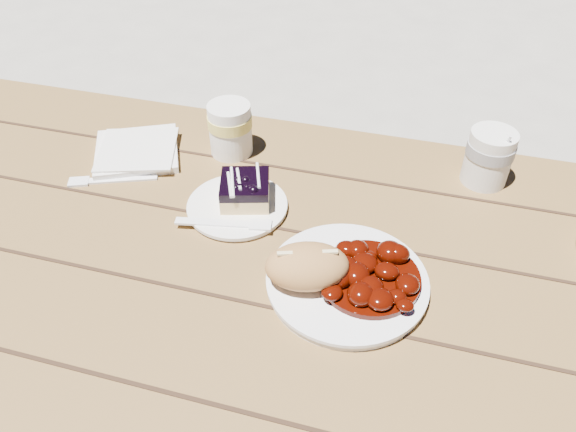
% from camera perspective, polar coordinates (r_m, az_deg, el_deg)
% --- Properties ---
extents(picnic_table, '(2.00, 1.55, 0.75)m').
position_cam_1_polar(picnic_table, '(0.96, 4.27, -12.78)').
color(picnic_table, brown).
rests_on(picnic_table, ground).
extents(main_plate, '(0.23, 0.23, 0.02)m').
position_cam_1_polar(main_plate, '(0.82, 6.00, -6.73)').
color(main_plate, white).
rests_on(main_plate, picnic_table).
extents(goulash_stew, '(0.15, 0.15, 0.04)m').
position_cam_1_polar(goulash_stew, '(0.80, 8.34, -5.47)').
color(goulash_stew, '#3A0902').
rests_on(goulash_stew, main_plate).
extents(bread_roll, '(0.14, 0.11, 0.06)m').
position_cam_1_polar(bread_roll, '(0.78, 1.95, -5.13)').
color(bread_roll, '#A97741').
rests_on(bread_roll, main_plate).
extents(dessert_plate, '(0.16, 0.16, 0.01)m').
position_cam_1_polar(dessert_plate, '(0.94, -5.17, 0.93)').
color(dessert_plate, white).
rests_on(dessert_plate, picnic_table).
extents(blueberry_cake, '(0.10, 0.10, 0.05)m').
position_cam_1_polar(blueberry_cake, '(0.93, -4.38, 2.67)').
color(blueberry_cake, '#F1CD83').
rests_on(blueberry_cake, dessert_plate).
extents(fork_dessert, '(0.16, 0.05, 0.00)m').
position_cam_1_polar(fork_dessert, '(0.90, -7.54, -0.67)').
color(fork_dessert, white).
rests_on(fork_dessert, dessert_plate).
extents(coffee_cup, '(0.08, 0.08, 0.10)m').
position_cam_1_polar(coffee_cup, '(1.03, 19.70, 5.64)').
color(coffee_cup, white).
rests_on(coffee_cup, picnic_table).
extents(napkin_stack, '(0.20, 0.20, 0.01)m').
position_cam_1_polar(napkin_stack, '(1.10, -15.10, 6.36)').
color(napkin_stack, white).
rests_on(napkin_stack, picnic_table).
extents(fork_table, '(0.16, 0.08, 0.00)m').
position_cam_1_polar(fork_table, '(1.04, -16.53, 3.62)').
color(fork_table, white).
rests_on(fork_table, picnic_table).
extents(second_cup, '(0.08, 0.08, 0.10)m').
position_cam_1_polar(second_cup, '(1.05, -5.88, 8.77)').
color(second_cup, white).
rests_on(second_cup, picnic_table).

